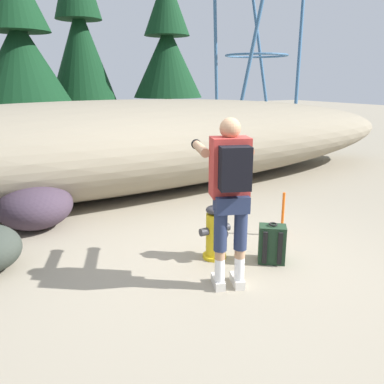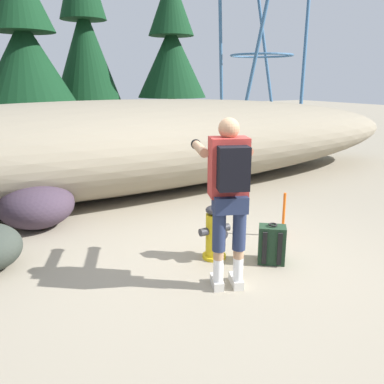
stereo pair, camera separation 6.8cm
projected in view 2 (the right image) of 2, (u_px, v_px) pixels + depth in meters
name	position (u px, v px, depth m)	size (l,w,h in m)	color
ground_plane	(223.00, 270.00, 4.45)	(56.00, 56.00, 0.04)	gray
dirt_embankment	(113.00, 147.00, 7.32)	(14.20, 3.20, 1.68)	gray
fire_hydrant	(215.00, 233.00, 4.62)	(0.39, 0.33, 0.69)	gold
utility_worker	(228.00, 183.00, 3.81)	(0.73, 1.04, 1.69)	beige
spare_backpack	(272.00, 245.00, 4.54)	(0.36, 0.36, 0.47)	#1E3823
boulder_large	(36.00, 204.00, 5.63)	(1.05, 1.12, 0.66)	#3C2F3C
pine_tree_left	(24.00, 45.00, 10.47)	(2.57, 2.57, 5.13)	#47331E
pine_tree_center	(85.00, 35.00, 12.53)	(2.21, 2.21, 6.45)	#47331E
pine_tree_right	(171.00, 47.00, 12.84)	(2.25, 2.25, 5.29)	#47331E
survey_stake	(284.00, 215.00, 5.28)	(0.04, 0.04, 0.60)	#E55914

